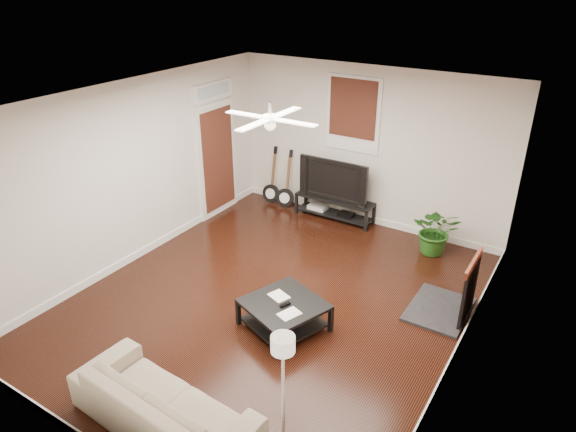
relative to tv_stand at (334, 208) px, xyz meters
name	(u,v)px	position (x,y,z in m)	size (l,w,h in m)	color
room	(272,210)	(0.48, -2.78, 1.19)	(5.01, 6.01, 2.81)	black
brick_accent	(489,227)	(2.97, -1.78, 1.19)	(0.02, 2.20, 2.80)	brown
fireplace	(454,285)	(2.68, -1.78, 0.25)	(0.80, 1.10, 0.92)	black
window_back	(353,114)	(0.18, 0.19, 1.74)	(1.00, 0.06, 1.30)	#39180F
door_left	(217,149)	(-1.98, -0.88, 1.04)	(0.08, 1.00, 2.50)	white
tv_stand	(334,208)	(0.00, 0.00, 0.00)	(1.48, 0.39, 0.41)	black
tv	(336,178)	(0.00, 0.02, 0.59)	(1.32, 0.17, 0.76)	black
coffee_table	(284,315)	(0.94, -3.20, -0.02)	(0.90, 0.90, 0.38)	black
sofa	(164,404)	(0.78, -5.19, 0.09)	(2.03, 0.80, 0.59)	tan
floor_lamp	(283,415)	(2.13, -5.09, 0.62)	(0.27, 0.27, 1.66)	silver
potted_plant	(436,231)	(1.97, -0.27, 0.20)	(0.73, 0.64, 0.81)	#215719
guitar_left	(271,176)	(-1.39, -0.03, 0.36)	(0.35, 0.25, 1.14)	black
guitar_right	(285,180)	(-1.04, -0.06, 0.36)	(0.35, 0.25, 1.14)	black
ceiling_fan	(270,118)	(0.48, -2.78, 2.39)	(1.24, 1.24, 0.32)	white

